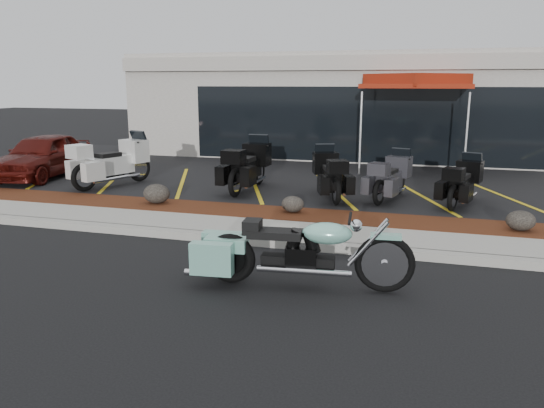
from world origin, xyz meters
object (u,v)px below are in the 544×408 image
(touring_white, at_px, (139,156))
(traffic_cone, at_px, (342,172))
(hero_cruiser, at_px, (385,255))
(parked_car, at_px, (43,155))
(popup_canopy, at_px, (416,83))

(touring_white, height_order, traffic_cone, touring_white)
(touring_white, relative_size, traffic_cone, 6.33)
(hero_cruiser, distance_m, touring_white, 9.63)
(parked_car, distance_m, traffic_cone, 8.98)
(parked_car, distance_m, popup_canopy, 11.79)
(touring_white, bearing_deg, hero_cruiser, -109.10)
(parked_car, relative_size, traffic_cone, 9.72)
(hero_cruiser, distance_m, popup_canopy, 10.93)
(traffic_cone, height_order, popup_canopy, popup_canopy)
(hero_cruiser, relative_size, touring_white, 1.27)
(popup_canopy, bearing_deg, hero_cruiser, -92.00)
(touring_white, bearing_deg, traffic_cone, -49.19)
(parked_car, xyz_separation_m, traffic_cone, (8.69, 2.21, -0.46))
(touring_white, height_order, popup_canopy, popup_canopy)
(hero_cruiser, bearing_deg, popup_canopy, 83.90)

